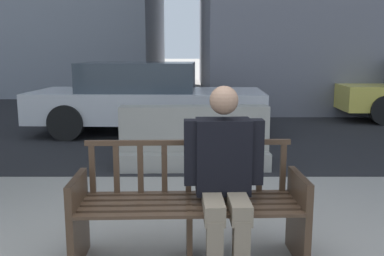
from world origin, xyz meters
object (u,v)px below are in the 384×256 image
(street_bench, at_px, (191,209))
(seated_person, at_px, (226,173))
(jersey_barrier_centre, at_px, (196,142))
(car_sedan_mid, at_px, (148,98))

(street_bench, height_order, seated_person, seated_person)
(jersey_barrier_centre, bearing_deg, street_bench, -90.99)
(jersey_barrier_centre, distance_m, car_sedan_mid, 2.74)
(seated_person, xyz_separation_m, car_sedan_mid, (-1.12, 5.26, -0.01))
(street_bench, height_order, jersey_barrier_centre, street_bench)
(seated_person, bearing_deg, car_sedan_mid, 102.07)
(jersey_barrier_centre, xyz_separation_m, car_sedan_mid, (-0.92, 2.56, 0.34))
(street_bench, relative_size, jersey_barrier_centre, 0.84)
(car_sedan_mid, bearing_deg, jersey_barrier_centre, -70.29)
(jersey_barrier_centre, height_order, car_sedan_mid, car_sedan_mid)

